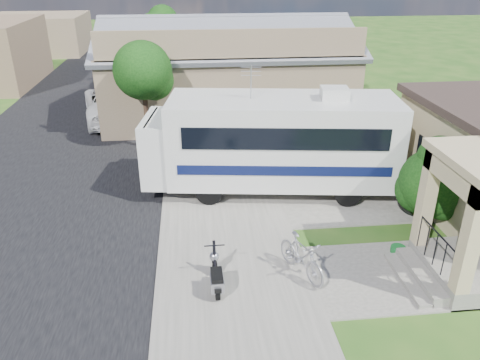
{
  "coord_description": "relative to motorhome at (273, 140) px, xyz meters",
  "views": [
    {
      "loc": [
        -1.89,
        -10.45,
        7.41
      ],
      "look_at": [
        -0.5,
        2.5,
        1.3
      ],
      "focal_mm": 35.0,
      "sensor_mm": 36.0,
      "label": 1
    }
  ],
  "objects": [
    {
      "name": "garden_hose",
      "position": [
        2.84,
        -4.37,
        -1.78
      ],
      "size": [
        0.42,
        0.42,
        0.19
      ],
      "primitive_type": "cylinder",
      "color": "#125D24",
      "rests_on": "ground"
    },
    {
      "name": "sidewalk_slab",
      "position": [
        -1.82,
        5.66,
        -1.84
      ],
      "size": [
        4.0,
        80.0,
        0.06
      ],
      "primitive_type": "cube",
      "color": "#5E5C55",
      "rests_on": "ground"
    },
    {
      "name": "street_tree_c",
      "position": [
        -4.52,
        23.71,
        1.23
      ],
      "size": [
        2.44,
        2.4,
        4.42
      ],
      "color": "#301E15",
      "rests_on": "ground"
    },
    {
      "name": "warehouse",
      "position": [
        -0.82,
        9.63,
        0.12
      ],
      "size": [
        12.5,
        8.4,
        5.04
      ],
      "color": "#766449",
      "rests_on": "ground"
    },
    {
      "name": "walk_slab",
      "position": [
        2.18,
        -5.34,
        -1.85
      ],
      "size": [
        4.0,
        3.0,
        0.05
      ],
      "primitive_type": "cube",
      "color": "#5E5C55",
      "rests_on": "ground"
    },
    {
      "name": "ground",
      "position": [
        -0.82,
        -4.34,
        -1.87
      ],
      "size": [
        120.0,
        120.0,
        0.0
      ],
      "primitive_type": "plane",
      "color": "#1B4713"
    },
    {
      "name": "bicycle",
      "position": [
        -0.11,
        -5.11,
        -1.32
      ],
      "size": [
        1.21,
        1.89,
        1.1
      ],
      "primitive_type": "imported",
      "rotation": [
        0.0,
        0.0,
        0.41
      ],
      "color": "#9E9CA4",
      "rests_on": "ground"
    },
    {
      "name": "van",
      "position": [
        -7.39,
        15.11,
        -1.05
      ],
      "size": [
        2.95,
        5.86,
        1.63
      ],
      "primitive_type": "imported",
      "rotation": [
        0.0,
        0.0,
        0.12
      ],
      "color": "white",
      "rests_on": "ground"
    },
    {
      "name": "driveway_slab",
      "position": [
        0.68,
        0.16,
        -1.85
      ],
      "size": [
        7.0,
        6.0,
        0.05
      ],
      "primitive_type": "cube",
      "color": "#5E5C55",
      "rests_on": "ground"
    },
    {
      "name": "shrub",
      "position": [
        4.52,
        -2.73,
        -0.42
      ],
      "size": [
        2.31,
        2.21,
        2.84
      ],
      "color": "#301E15",
      "rests_on": "ground"
    },
    {
      "name": "street_slab",
      "position": [
        -8.32,
        5.66,
        -1.86
      ],
      "size": [
        9.0,
        80.0,
        0.02
      ],
      "primitive_type": "cube",
      "color": "black",
      "rests_on": "ground"
    },
    {
      "name": "street_tree_a",
      "position": [
        -4.52,
        4.71,
        1.38
      ],
      "size": [
        2.44,
        2.4,
        4.58
      ],
      "color": "#301E15",
      "rests_on": "ground"
    },
    {
      "name": "motorhome",
      "position": [
        0.0,
        0.0,
        0.0
      ],
      "size": [
        8.77,
        3.75,
        4.36
      ],
      "rotation": [
        0.0,
        0.0,
        -0.13
      ],
      "color": "beige",
      "rests_on": "ground"
    },
    {
      "name": "pickup_truck",
      "position": [
        -6.63,
        9.19,
        -1.01
      ],
      "size": [
        4.01,
        6.6,
        1.71
      ],
      "primitive_type": "imported",
      "rotation": [
        0.0,
        0.0,
        3.34
      ],
      "color": "white",
      "rests_on": "ground"
    },
    {
      "name": "distant_bldg_near",
      "position": [
        -15.82,
        29.66,
        -0.27
      ],
      "size": [
        8.0,
        7.0,
        3.2
      ],
      "primitive_type": "cube",
      "color": "#766449",
      "rests_on": "ground"
    },
    {
      "name": "scooter",
      "position": [
        -2.3,
        -5.42,
        -1.43
      ],
      "size": [
        0.51,
        1.46,
        0.97
      ],
      "rotation": [
        0.0,
        0.0,
        0.01
      ],
      "color": "black",
      "rests_on": "ground"
    },
    {
      "name": "street_tree_b",
      "position": [
        -4.52,
        14.71,
        1.52
      ],
      "size": [
        2.44,
        2.4,
        4.73
      ],
      "color": "#301E15",
      "rests_on": "ground"
    }
  ]
}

